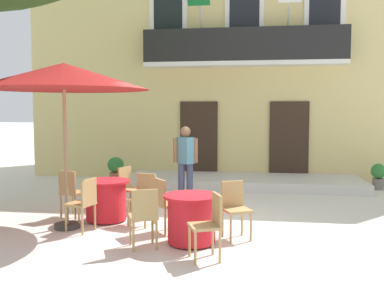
# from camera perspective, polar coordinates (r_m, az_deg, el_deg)

# --- Properties ---
(ground_plane) EXTENTS (120.00, 120.00, 0.00)m
(ground_plane) POSITION_cam_1_polar(r_m,az_deg,el_deg) (7.93, 1.46, -10.50)
(ground_plane) COLOR silver
(building_facade) EXTENTS (13.00, 5.09, 7.50)m
(building_facade) POSITION_cam_1_polar(r_m,az_deg,el_deg) (14.70, 7.07, 11.09)
(building_facade) COLOR #DBC67F
(building_facade) RESTS_ON ground
(entrance_step_platform) EXTENTS (6.31, 1.95, 0.25)m
(entrance_step_platform) POSITION_cam_1_polar(r_m,az_deg,el_deg) (11.79, 6.62, -4.94)
(entrance_step_platform) COLOR silver
(entrance_step_platform) RESTS_ON ground
(cafe_table_near_tree) EXTENTS (0.86, 0.86, 0.76)m
(cafe_table_near_tree) POSITION_cam_1_polar(r_m,az_deg,el_deg) (6.72, -0.05, -9.80)
(cafe_table_near_tree) COLOR red
(cafe_table_near_tree) RESTS_ON ground
(cafe_chair_near_tree_0) EXTENTS (0.52, 0.52, 0.91)m
(cafe_chair_near_tree_0) POSITION_cam_1_polar(r_m,az_deg,el_deg) (6.00, 2.36, -10.19)
(cafe_chair_near_tree_0) COLOR tan
(cafe_chair_near_tree_0) RESTS_ON ground
(cafe_chair_near_tree_1) EXTENTS (0.53, 0.53, 0.91)m
(cafe_chair_near_tree_1) POSITION_cam_1_polar(r_m,az_deg,el_deg) (7.01, 5.67, -8.06)
(cafe_chair_near_tree_1) COLOR tan
(cafe_chair_near_tree_1) RESTS_ON ground
(cafe_chair_near_tree_2) EXTENTS (0.56, 0.56, 0.91)m
(cafe_chair_near_tree_2) POSITION_cam_1_polar(r_m,az_deg,el_deg) (7.30, -3.49, -7.54)
(cafe_chair_near_tree_2) COLOR tan
(cafe_chair_near_tree_2) RESTS_ON ground
(cafe_chair_near_tree_3) EXTENTS (0.53, 0.53, 0.91)m
(cafe_chair_near_tree_3) POSITION_cam_1_polar(r_m,az_deg,el_deg) (6.46, -6.38, -9.16)
(cafe_chair_near_tree_3) COLOR tan
(cafe_chair_near_tree_3) RESTS_ON ground
(cafe_table_middle) EXTENTS (0.86, 0.86, 0.76)m
(cafe_table_middle) POSITION_cam_1_polar(r_m,az_deg,el_deg) (8.20, -11.26, -7.26)
(cafe_table_middle) COLOR red
(cafe_table_middle) RESTS_ON ground
(cafe_chair_middle_0) EXTENTS (0.52, 0.52, 0.91)m
(cafe_chair_middle_0) POSITION_cam_1_polar(r_m,az_deg,el_deg) (8.78, -8.34, -5.53)
(cafe_chair_middle_0) COLOR tan
(cafe_chair_middle_0) RESTS_ON ground
(cafe_chair_middle_1) EXTENTS (0.49, 0.49, 0.91)m
(cafe_chair_middle_1) POSITION_cam_1_polar(r_m,az_deg,el_deg) (8.57, -15.69, -5.91)
(cafe_chair_middle_1) COLOR tan
(cafe_chair_middle_1) RESTS_ON ground
(cafe_chair_middle_2) EXTENTS (0.49, 0.49, 0.91)m
(cafe_chair_middle_2) POSITION_cam_1_polar(r_m,az_deg,el_deg) (7.54, -14.08, -7.29)
(cafe_chair_middle_2) COLOR tan
(cafe_chair_middle_2) RESTS_ON ground
(cafe_chair_middle_3) EXTENTS (0.49, 0.49, 0.91)m
(cafe_chair_middle_3) POSITION_cam_1_polar(r_m,az_deg,el_deg) (7.84, -6.43, -6.72)
(cafe_chair_middle_3) COLOR tan
(cafe_chair_middle_3) RESTS_ON ground
(cafe_umbrella) EXTENTS (2.90, 2.90, 2.85)m
(cafe_umbrella) POSITION_cam_1_polar(r_m,az_deg,el_deg) (7.72, -16.57, 8.47)
(cafe_umbrella) COLOR #997A56
(cafe_umbrella) RESTS_ON ground
(ground_planter_left) EXTENTS (0.45, 0.45, 0.75)m
(ground_planter_left) POSITION_cam_1_polar(r_m,az_deg,el_deg) (12.24, -10.04, -3.24)
(ground_planter_left) COLOR #995638
(ground_planter_left) RESTS_ON ground
(ground_planter_right) EXTENTS (0.37, 0.37, 0.67)m
(ground_planter_right) POSITION_cam_1_polar(r_m,az_deg,el_deg) (12.19, 23.38, -3.78)
(ground_planter_right) COLOR slate
(ground_planter_right) RESTS_ON ground
(pedestrian_near_entrance) EXTENTS (0.53, 0.38, 1.71)m
(pedestrian_near_entrance) POSITION_cam_1_polar(r_m,az_deg,el_deg) (9.21, -0.87, -2.27)
(pedestrian_near_entrance) COLOR #384260
(pedestrian_near_entrance) RESTS_ON ground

